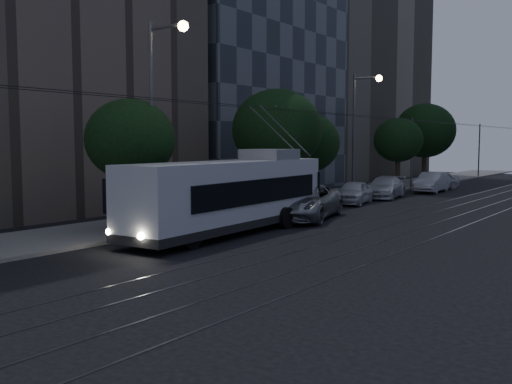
{
  "coord_description": "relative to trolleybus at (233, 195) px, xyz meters",
  "views": [
    {
      "loc": [
        12.67,
        -16.05,
        3.96
      ],
      "look_at": [
        -0.82,
        2.13,
        1.98
      ],
      "focal_mm": 40.0,
      "sensor_mm": 36.0,
      "label": 1
    }
  ],
  "objects": [
    {
      "name": "ground",
      "position": [
        2.9,
        -3.23,
        -1.68
      ],
      "size": [
        120.0,
        120.0,
        0.0
      ],
      "primitive_type": "plane",
      "color": "black",
      "rests_on": "ground"
    },
    {
      "name": "sidewalk",
      "position": [
        -4.6,
        16.77,
        -1.6
      ],
      "size": [
        5.0,
        90.0,
        0.15
      ],
      "primitive_type": "cube",
      "color": "slate",
      "rests_on": "ground"
    },
    {
      "name": "tram_rails",
      "position": [
        5.4,
        16.77,
        -1.67
      ],
      "size": [
        4.52,
        90.0,
        0.02
      ],
      "color": "gray",
      "rests_on": "ground"
    },
    {
      "name": "overhead_wires",
      "position": [
        -2.07,
        16.77,
        1.79
      ],
      "size": [
        2.23,
        90.0,
        6.0
      ],
      "color": "black",
      "rests_on": "ground"
    },
    {
      "name": "building_glass_mid",
      "position": [
        -16.1,
        18.77,
        11.74
      ],
      "size": [
        14.4,
        18.4,
        26.8
      ],
      "color": "#333941",
      "rests_on": "ground"
    },
    {
      "name": "building_tan_far",
      "position": [
        -16.1,
        38.77,
        15.74
      ],
      "size": [
        14.4,
        22.4,
        34.8
      ],
      "color": "gray",
      "rests_on": "ground"
    },
    {
      "name": "trolleybus",
      "position": [
        0.0,
        0.0,
        0.0
      ],
      "size": [
        3.24,
        12.25,
        5.63
      ],
      "rotation": [
        0.0,
        0.0,
        0.06
      ],
      "color": "#BCBCBE",
      "rests_on": "ground"
    },
    {
      "name": "pickup_silver",
      "position": [
        0.12,
        5.55,
        -0.77
      ],
      "size": [
        4.67,
        7.11,
        1.82
      ],
      "primitive_type": "imported",
      "rotation": [
        0.0,
        0.0,
        0.27
      ],
      "color": "#919498",
      "rests_on": "ground"
    },
    {
      "name": "car_white_a",
      "position": [
        -1.13,
        13.74,
        -0.93
      ],
      "size": [
        2.63,
        4.66,
        1.5
      ],
      "primitive_type": "imported",
      "rotation": [
        0.0,
        0.0,
        0.21
      ],
      "color": "silver",
      "rests_on": "ground"
    },
    {
      "name": "car_white_b",
      "position": [
        -1.11,
        18.56,
        -0.92
      ],
      "size": [
        2.95,
        5.47,
        1.51
      ],
      "primitive_type": "imported",
      "rotation": [
        0.0,
        0.0,
        0.17
      ],
      "color": "silver",
      "rests_on": "ground"
    },
    {
      "name": "car_white_c",
      "position": [
        -0.05,
        25.1,
        -0.89
      ],
      "size": [
        1.97,
        4.88,
        1.58
      ],
      "primitive_type": "imported",
      "rotation": [
        0.0,
        0.0,
        0.06
      ],
      "color": "silver",
      "rests_on": "ground"
    },
    {
      "name": "car_white_d",
      "position": [
        -0.62,
        27.79,
        -0.93
      ],
      "size": [
        3.15,
        4.75,
        1.5
      ],
      "primitive_type": "imported",
      "rotation": [
        0.0,
        0.0,
        -0.34
      ],
      "color": "silver",
      "rests_on": "ground"
    },
    {
      "name": "tree_1",
      "position": [
        -3.97,
        -2.29,
        2.39
      ],
      "size": [
        3.98,
        3.98,
        5.88
      ],
      "color": "black",
      "rests_on": "ground"
    },
    {
      "name": "tree_2",
      "position": [
        -3.6,
        8.63,
        3.0
      ],
      "size": [
        5.35,
        5.35,
        7.1
      ],
      "color": "black",
      "rests_on": "ground"
    },
    {
      "name": "tree_3",
      "position": [
        -4.1,
        12.77,
        2.22
      ],
      "size": [
        4.37,
        4.37,
        5.88
      ],
      "color": "black",
      "rests_on": "ground"
    },
    {
      "name": "tree_4",
      "position": [
        -3.6,
        26.77,
        2.46
      ],
      "size": [
        4.15,
        4.15,
        6.02
      ],
      "color": "black",
      "rests_on": "ground"
    },
    {
      "name": "tree_5",
      "position": [
        -4.1,
        34.38,
        3.39
      ],
      "size": [
        5.74,
        5.74,
        7.66
      ],
      "color": "black",
      "rests_on": "ground"
    },
    {
      "name": "streetlamp_near",
      "position": [
        -2.5,
        -1.97,
        3.88
      ],
      "size": [
        2.24,
        0.44,
        9.15
      ],
      "color": "#555558",
      "rests_on": "ground"
    },
    {
      "name": "streetlamp_far",
      "position": [
        -2.5,
        17.17,
        3.65
      ],
      "size": [
        2.15,
        0.44,
        8.72
      ],
      "color": "#555558",
      "rests_on": "ground"
    }
  ]
}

